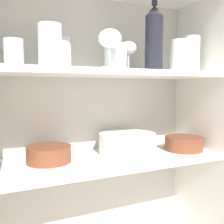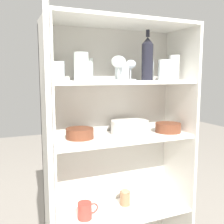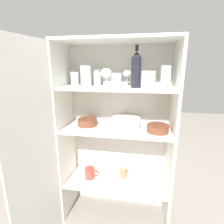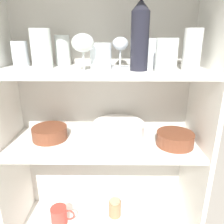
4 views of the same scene
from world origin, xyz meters
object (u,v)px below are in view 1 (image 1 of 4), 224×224
wine_bottle (154,38)px  plate_stack_white (127,143)px  mixing_bowl_large (49,153)px  serving_bowl_small (184,143)px

wine_bottle → plate_stack_white: (-0.07, 0.08, -0.41)m
plate_stack_white → mixing_bowl_large: (-0.31, 0.00, -0.01)m
wine_bottle → mixing_bowl_large: bearing=168.7°
wine_bottle → mixing_bowl_large: (-0.38, 0.08, -0.42)m
mixing_bowl_large → serving_bowl_small: same height
wine_bottle → serving_bowl_small: wine_bottle is taller
plate_stack_white → serving_bowl_small: 0.25m
plate_stack_white → mixing_bowl_large: plate_stack_white is taller
plate_stack_white → serving_bowl_small: plate_stack_white is taller
wine_bottle → serving_bowl_small: bearing=7.4°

